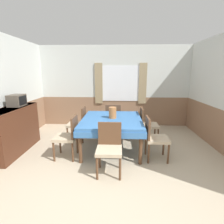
% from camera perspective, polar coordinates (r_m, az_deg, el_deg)
% --- Properties ---
extents(ground_plane, '(16.00, 16.00, 0.00)m').
position_cam_1_polar(ground_plane, '(2.69, -1.66, -27.78)').
color(ground_plane, tan).
extents(wall_back, '(5.21, 0.09, 2.60)m').
position_cam_1_polar(wall_back, '(5.78, 0.96, 8.35)').
color(wall_back, silver).
rests_on(wall_back, ground_plane).
extents(wall_left, '(0.05, 4.10, 2.60)m').
position_cam_1_polar(wall_left, '(4.69, -31.18, 5.44)').
color(wall_left, silver).
rests_on(wall_left, ground_plane).
extents(wall_right, '(0.05, 4.10, 2.60)m').
position_cam_1_polar(wall_right, '(4.53, 32.66, 5.07)').
color(wall_right, silver).
rests_on(wall_right, ground_plane).
extents(dining_table, '(1.36, 1.58, 0.73)m').
position_cam_1_polar(dining_table, '(3.99, -0.08, -3.51)').
color(dining_table, '#386BA8').
rests_on(dining_table, ground_plane).
extents(chair_head_window, '(0.44, 0.44, 0.89)m').
position_cam_1_polar(chair_head_window, '(4.98, 0.41, -1.93)').
color(chair_head_window, brown).
rests_on(chair_head_window, ground_plane).
extents(chair_left_far, '(0.44, 0.44, 0.89)m').
position_cam_1_polar(chair_left_far, '(4.60, -10.77, -3.39)').
color(chair_left_far, brown).
rests_on(chair_left_far, ground_plane).
extents(chair_left_near, '(0.44, 0.44, 0.89)m').
position_cam_1_polar(chair_left_near, '(3.73, -14.04, -7.39)').
color(chair_left_near, brown).
rests_on(chair_left_near, ground_plane).
extents(chair_right_far, '(0.44, 0.44, 0.89)m').
position_cam_1_polar(chair_right_far, '(4.54, 11.29, -3.64)').
color(chair_right_far, brown).
rests_on(chair_right_far, ground_plane).
extents(chair_head_near, '(0.44, 0.44, 0.89)m').
position_cam_1_polar(chair_head_near, '(3.12, -0.88, -11.11)').
color(chair_head_near, brown).
rests_on(chair_head_near, ground_plane).
extents(chair_right_near, '(0.44, 0.44, 0.89)m').
position_cam_1_polar(chair_right_near, '(3.65, 13.53, -7.80)').
color(chair_right_near, brown).
rests_on(chair_right_near, ground_plane).
extents(sideboard, '(0.46, 1.48, 1.01)m').
position_cam_1_polar(sideboard, '(4.43, -29.40, -5.15)').
color(sideboard, '#4C2819').
rests_on(sideboard, ground_plane).
extents(tv, '(0.29, 0.36, 0.26)m').
position_cam_1_polar(tv, '(4.47, -28.65, 3.35)').
color(tv, '#51473D').
rests_on(tv, sideboard).
extents(vase, '(0.17, 0.17, 0.26)m').
position_cam_1_polar(vase, '(3.96, 0.19, -0.22)').
color(vase, '#B26B38').
rests_on(vase, dining_table).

